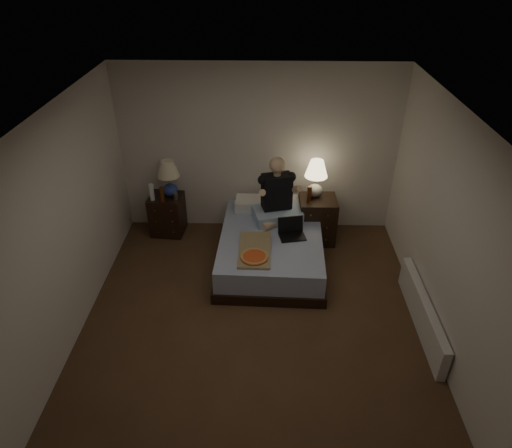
{
  "coord_description": "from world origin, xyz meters",
  "views": [
    {
      "loc": [
        0.12,
        -3.86,
        3.85
      ],
      "look_at": [
        0.0,
        0.9,
        0.85
      ],
      "focal_mm": 32.0,
      "sensor_mm": 36.0,
      "label": 1
    }
  ],
  "objects_px": {
    "lamp_right": "(316,179)",
    "water_bottle": "(152,192)",
    "laptop": "(293,230)",
    "bed": "(271,248)",
    "nightstand_right": "(317,220)",
    "beer_bottle_right": "(309,194)",
    "pizza_box": "(254,258)",
    "person": "(278,190)",
    "beer_bottle_left": "(162,194)",
    "soda_can": "(175,196)",
    "radiator": "(422,313)",
    "lamp_left": "(169,179)",
    "nightstand_left": "(167,214)"
  },
  "relations": [
    {
      "from": "laptop",
      "to": "water_bottle",
      "type": "bearing_deg",
      "value": 149.63
    },
    {
      "from": "lamp_left",
      "to": "beer_bottle_right",
      "type": "relative_size",
      "value": 2.43
    },
    {
      "from": "person",
      "to": "laptop",
      "type": "height_order",
      "value": "person"
    },
    {
      "from": "lamp_right",
      "to": "laptop",
      "type": "height_order",
      "value": "lamp_right"
    },
    {
      "from": "nightstand_left",
      "to": "beer_bottle_right",
      "type": "bearing_deg",
      "value": -0.65
    },
    {
      "from": "bed",
      "to": "nightstand_left",
      "type": "bearing_deg",
      "value": 157.01
    },
    {
      "from": "person",
      "to": "lamp_right",
      "type": "bearing_deg",
      "value": 11.1
    },
    {
      "from": "beer_bottle_left",
      "to": "pizza_box",
      "type": "xyz_separation_m",
      "value": [
        1.35,
        -1.16,
        -0.24
      ]
    },
    {
      "from": "beer_bottle_left",
      "to": "person",
      "type": "relative_size",
      "value": 0.25
    },
    {
      "from": "nightstand_left",
      "to": "pizza_box",
      "type": "bearing_deg",
      "value": -39.17
    },
    {
      "from": "radiator",
      "to": "nightstand_right",
      "type": "bearing_deg",
      "value": 120.81
    },
    {
      "from": "laptop",
      "to": "pizza_box",
      "type": "xyz_separation_m",
      "value": [
        -0.49,
        -0.52,
        -0.08
      ]
    },
    {
      "from": "water_bottle",
      "to": "bed",
      "type": "bearing_deg",
      "value": -19.77
    },
    {
      "from": "water_bottle",
      "to": "beer_bottle_right",
      "type": "bearing_deg",
      "value": -2.55
    },
    {
      "from": "soda_can",
      "to": "laptop",
      "type": "distance_m",
      "value": 1.82
    },
    {
      "from": "beer_bottle_left",
      "to": "soda_can",
      "type": "bearing_deg",
      "value": 22.92
    },
    {
      "from": "bed",
      "to": "beer_bottle_left",
      "type": "relative_size",
      "value": 7.89
    },
    {
      "from": "nightstand_left",
      "to": "water_bottle",
      "type": "relative_size",
      "value": 2.47
    },
    {
      "from": "water_bottle",
      "to": "lamp_left",
      "type": "bearing_deg",
      "value": 28.94
    },
    {
      "from": "lamp_right",
      "to": "nightstand_right",
      "type": "bearing_deg",
      "value": -58.38
    },
    {
      "from": "laptop",
      "to": "pizza_box",
      "type": "relative_size",
      "value": 0.45
    },
    {
      "from": "person",
      "to": "beer_bottle_left",
      "type": "bearing_deg",
      "value": 158.82
    },
    {
      "from": "soda_can",
      "to": "beer_bottle_left",
      "type": "distance_m",
      "value": 0.2
    },
    {
      "from": "nightstand_right",
      "to": "lamp_right",
      "type": "height_order",
      "value": "lamp_right"
    },
    {
      "from": "nightstand_left",
      "to": "nightstand_right",
      "type": "relative_size",
      "value": 0.9
    },
    {
      "from": "beer_bottle_left",
      "to": "laptop",
      "type": "bearing_deg",
      "value": -19.02
    },
    {
      "from": "beer_bottle_right",
      "to": "radiator",
      "type": "height_order",
      "value": "beer_bottle_right"
    },
    {
      "from": "water_bottle",
      "to": "soda_can",
      "type": "distance_m",
      "value": 0.34
    },
    {
      "from": "beer_bottle_right",
      "to": "pizza_box",
      "type": "bearing_deg",
      "value": -124.05
    },
    {
      "from": "bed",
      "to": "nightstand_left",
      "type": "distance_m",
      "value": 1.73
    },
    {
      "from": "nightstand_right",
      "to": "person",
      "type": "relative_size",
      "value": 0.74
    },
    {
      "from": "laptop",
      "to": "bed",
      "type": "bearing_deg",
      "value": 156.2
    },
    {
      "from": "nightstand_left",
      "to": "bed",
      "type": "bearing_deg",
      "value": -19.93
    },
    {
      "from": "pizza_box",
      "to": "lamp_left",
      "type": "bearing_deg",
      "value": 134.25
    },
    {
      "from": "nightstand_left",
      "to": "lamp_right",
      "type": "bearing_deg",
      "value": 3.23
    },
    {
      "from": "soda_can",
      "to": "pizza_box",
      "type": "bearing_deg",
      "value": -46.31
    },
    {
      "from": "nightstand_left",
      "to": "beer_bottle_right",
      "type": "distance_m",
      "value": 2.16
    },
    {
      "from": "lamp_right",
      "to": "person",
      "type": "height_order",
      "value": "person"
    },
    {
      "from": "lamp_left",
      "to": "laptop",
      "type": "bearing_deg",
      "value": -24.73
    },
    {
      "from": "beer_bottle_left",
      "to": "lamp_left",
      "type": "bearing_deg",
      "value": 64.74
    },
    {
      "from": "beer_bottle_left",
      "to": "laptop",
      "type": "distance_m",
      "value": 1.96
    },
    {
      "from": "beer_bottle_right",
      "to": "pizza_box",
      "type": "relative_size",
      "value": 0.3
    },
    {
      "from": "lamp_right",
      "to": "radiator",
      "type": "distance_m",
      "value": 2.3
    },
    {
      "from": "beer_bottle_left",
      "to": "radiator",
      "type": "relative_size",
      "value": 0.14
    },
    {
      "from": "lamp_left",
      "to": "water_bottle",
      "type": "xyz_separation_m",
      "value": [
        -0.24,
        -0.13,
        -0.16
      ]
    },
    {
      "from": "lamp_right",
      "to": "beer_bottle_right",
      "type": "distance_m",
      "value": 0.23
    },
    {
      "from": "beer_bottle_right",
      "to": "laptop",
      "type": "relative_size",
      "value": 0.68
    },
    {
      "from": "lamp_right",
      "to": "water_bottle",
      "type": "relative_size",
      "value": 2.24
    },
    {
      "from": "person",
      "to": "radiator",
      "type": "relative_size",
      "value": 0.58
    },
    {
      "from": "nightstand_left",
      "to": "radiator",
      "type": "relative_size",
      "value": 0.39
    }
  ]
}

